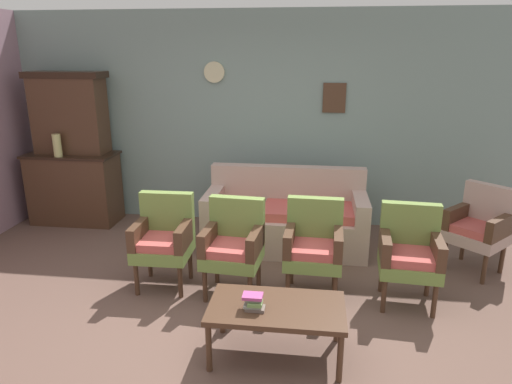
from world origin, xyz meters
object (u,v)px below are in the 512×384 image
at_px(vase_on_cabinet, 57,145).
at_px(floral_couch, 286,220).
at_px(side_cabinet, 75,188).
at_px(armchair_near_couch_end, 164,237).
at_px(armchair_by_doorway, 233,243).
at_px(armchair_near_cabinet, 410,251).
at_px(armchair_row_middle, 314,244).
at_px(wingback_chair_by_fireplace, 480,225).
at_px(coffee_table, 277,311).
at_px(book_stack_on_table, 254,302).

height_order(vase_on_cabinet, floral_couch, vase_on_cabinet).
bearing_deg(side_cabinet, vase_on_cabinet, -108.85).
distance_m(floral_couch, armchair_near_couch_end, 1.55).
height_order(side_cabinet, armchair_near_couch_end, side_cabinet).
bearing_deg(armchair_by_doorway, armchair_near_cabinet, 0.88).
distance_m(side_cabinet, armchair_near_cabinet, 4.31).
height_order(armchair_by_doorway, armchair_row_middle, same).
height_order(side_cabinet, floral_couch, side_cabinet).
bearing_deg(wingback_chair_by_fireplace, armchair_near_couch_end, -167.15).
height_order(vase_on_cabinet, armchair_by_doorway, vase_on_cabinet).
bearing_deg(wingback_chair_by_fireplace, coffee_table, -139.02).
height_order(vase_on_cabinet, wingback_chair_by_fireplace, vase_on_cabinet).
bearing_deg(book_stack_on_table, armchair_by_doorway, 108.09).
bearing_deg(vase_on_cabinet, armchair_row_middle, -22.83).
bearing_deg(book_stack_on_table, coffee_table, 24.45).
bearing_deg(armchair_by_doorway, book_stack_on_table, -71.91).
xyz_separation_m(side_cabinet, wingback_chair_by_fireplace, (4.84, -0.85, 0.03)).
distance_m(side_cabinet, vase_on_cabinet, 0.64).
height_order(armchair_row_middle, armchair_near_cabinet, same).
xyz_separation_m(vase_on_cabinet, armchair_row_middle, (3.22, -1.36, -0.57)).
bearing_deg(coffee_table, armchair_row_middle, 75.40).
xyz_separation_m(side_cabinet, armchair_by_doorway, (2.42, -1.62, 0.03)).
height_order(side_cabinet, wingback_chair_by_fireplace, side_cabinet).
relative_size(floral_couch, coffee_table, 1.83).
distance_m(side_cabinet, coffee_table, 3.85).
xyz_separation_m(armchair_near_couch_end, wingback_chair_by_fireplace, (3.11, 0.71, 0.00)).
xyz_separation_m(floral_couch, armchair_row_middle, (0.33, -1.07, 0.17)).
bearing_deg(armchair_near_couch_end, armchair_near_cabinet, -1.03).
relative_size(armchair_by_doorway, armchair_near_cabinet, 1.00).
height_order(wingback_chair_by_fireplace, coffee_table, wingback_chair_by_fireplace).
height_order(armchair_near_couch_end, book_stack_on_table, armchair_near_couch_end).
bearing_deg(armchair_near_couch_end, armchair_row_middle, 0.52).
distance_m(floral_couch, armchair_by_doorway, 1.23).
relative_size(side_cabinet, armchair_row_middle, 1.28).
distance_m(armchair_near_couch_end, armchair_by_doorway, 0.69).
distance_m(armchair_near_cabinet, wingback_chair_by_fireplace, 1.12).
bearing_deg(side_cabinet, armchair_near_cabinet, -21.74).
height_order(armchair_by_doorway, book_stack_on_table, armchair_by_doorway).
bearing_deg(armchair_row_middle, coffee_table, -104.60).
height_order(vase_on_cabinet, book_stack_on_table, vase_on_cabinet).
height_order(vase_on_cabinet, armchair_near_cabinet, vase_on_cabinet).
bearing_deg(coffee_table, vase_on_cabinet, 141.61).
distance_m(armchair_by_doorway, armchair_near_cabinet, 1.59).
bearing_deg(book_stack_on_table, floral_couch, 87.57).
xyz_separation_m(vase_on_cabinet, armchair_near_couch_end, (1.79, -1.37, -0.57)).
bearing_deg(armchair_row_middle, armchair_by_doorway, -173.94).
height_order(armchair_by_doorway, armchair_near_cabinet, same).
height_order(floral_couch, wingback_chair_by_fireplace, same).
height_order(armchair_by_doorway, coffee_table, armchair_by_doorway).
bearing_deg(armchair_near_cabinet, armchair_near_couch_end, 178.97).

